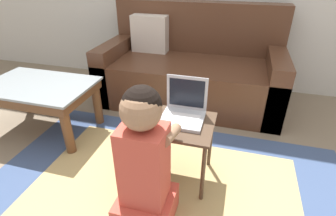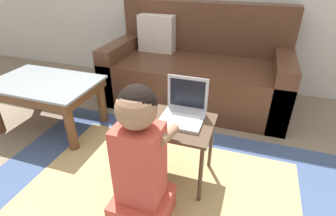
% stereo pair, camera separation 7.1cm
% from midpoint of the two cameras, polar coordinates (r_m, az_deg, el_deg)
% --- Properties ---
extents(ground_plane, '(16.00, 16.00, 0.00)m').
position_cam_midpoint_polar(ground_plane, '(1.68, -4.39, -18.10)').
color(ground_plane, '#7F705B').
extents(area_rug, '(2.25, 1.50, 0.01)m').
position_cam_midpoint_polar(area_rug, '(1.67, -2.74, -18.17)').
color(area_rug, '#3D517A').
rests_on(area_rug, ground_plane).
extents(couch, '(1.69, 0.85, 0.90)m').
position_cam_midpoint_polar(couch, '(2.62, 4.18, 8.33)').
color(couch, '#4C2D1E').
rests_on(couch, ground_plane).
extents(coffee_table, '(0.83, 0.53, 0.42)m').
position_cam_midpoint_polar(coffee_table, '(2.29, -26.96, 2.99)').
color(coffee_table, gray).
rests_on(coffee_table, ground_plane).
extents(laptop_desk, '(0.52, 0.36, 0.41)m').
position_cam_midpoint_polar(laptop_desk, '(1.57, -0.97, -4.69)').
color(laptop_desk, '#4C3828').
rests_on(laptop_desk, ground_plane).
extents(laptop, '(0.25, 0.23, 0.24)m').
position_cam_midpoint_polar(laptop, '(1.55, 2.05, -0.99)').
color(laptop, '#B7BCC6').
rests_on(laptop, laptop_desk).
extents(computer_mouse, '(0.07, 0.11, 0.03)m').
position_cam_midpoint_polar(computer_mouse, '(1.56, -5.41, -2.00)').
color(computer_mouse, '#B2B7C1').
rests_on(computer_mouse, laptop_desk).
extents(person_seated, '(0.29, 0.37, 0.79)m').
position_cam_midpoint_polar(person_seated, '(1.30, -6.74, -12.24)').
color(person_seated, '#CC4C3D').
rests_on(person_seated, ground_plane).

